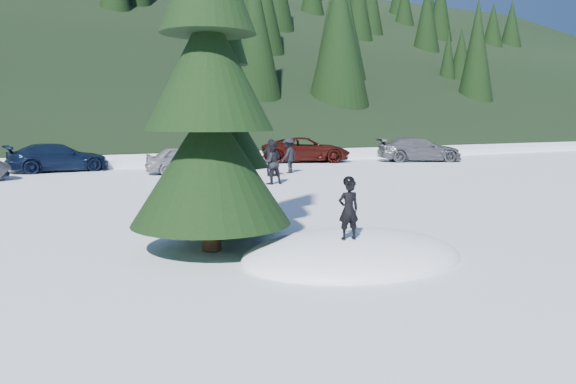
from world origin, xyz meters
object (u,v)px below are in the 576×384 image
car_7 (419,149)px  car_4 (187,160)px  spruce_tall (209,84)px  car_6 (306,150)px  car_5 (224,152)px  adult_0 (272,163)px  adult_2 (289,155)px  spruce_short (231,143)px  adult_1 (271,158)px  child_skier (348,210)px  car_3 (58,158)px

car_7 → car_4: bearing=117.5°
spruce_tall → car_4: 16.71m
car_6 → car_5: bearing=100.0°
adult_0 → car_5: size_ratio=0.41×
adult_2 → car_4: size_ratio=0.44×
car_5 → car_7: bearing=-90.9°
adult_2 → car_6: 7.28m
spruce_short → adult_1: bearing=59.9°
car_5 → car_7: (11.59, -3.88, 0.04)m
spruce_short → car_7: size_ratio=1.03×
spruce_tall → child_skier: bearing=-50.2°
car_4 → car_5: car_5 is taller
child_skier → car_3: 22.31m
adult_1 → car_5: 7.90m
car_4 → car_6: size_ratio=0.74×
car_3 → car_6: size_ratio=0.90×
car_5 → car_3: bearing=112.0°
child_skier → adult_1: adult_1 is taller
car_6 → car_3: bearing=110.1°
child_skier → car_7: (18.09, 18.97, -0.26)m
car_3 → spruce_tall: bearing=177.7°
adult_1 → car_6: (5.75, 6.86, -0.11)m
adult_0 → car_7: 15.31m
child_skier → adult_0: 12.89m
adult_1 → car_6: bearing=-62.4°
adult_2 → car_7: 11.27m
adult_0 → child_skier: bearing=72.9°
car_3 → car_6: car_6 is taller
adult_0 → car_6: size_ratio=0.32×
spruce_tall → adult_0: (6.22, 9.92, -2.44)m
car_3 → car_5: bearing=-90.5°
spruce_tall → adult_1: size_ratio=4.96×
spruce_tall → adult_1: spruce_tall is taller
adult_1 → car_3: adult_1 is taller
spruce_short → adult_2: 14.80m
child_skier → adult_0: bearing=-98.7°
spruce_short → car_3: (-1.90, 18.54, -1.39)m
car_5 → adult_2: bearing=-156.3°
car_6 → adult_2: bearing=165.1°
spruce_tall → adult_0: bearing=57.9°
child_skier → car_4: child_skier is taller
car_5 → car_4: bearing=159.5°
car_3 → car_6: bearing=-96.1°
adult_0 → adult_1: size_ratio=1.02×
adult_1 → car_5: size_ratio=0.40×
spruce_tall → car_3: size_ratio=1.75×
child_skier → adult_2: size_ratio=0.61×
child_skier → car_6: (11.52, 21.84, -0.26)m
adult_2 → car_5: bearing=-116.0°
spruce_short → adult_2: (8.06, 12.36, -1.22)m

